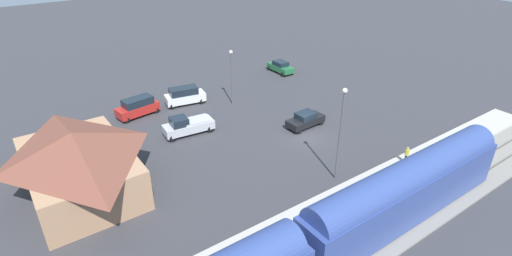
% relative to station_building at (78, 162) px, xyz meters
% --- Properties ---
extents(ground_plane, '(200.00, 200.00, 0.00)m').
position_rel_station_building_xyz_m(ground_plane, '(-4.00, -22.00, -2.92)').
color(ground_plane, '#38383D').
extents(railway_track, '(4.80, 70.00, 0.30)m').
position_rel_station_building_xyz_m(railway_track, '(-18.00, -22.00, -2.83)').
color(railway_track, gray).
rests_on(railway_track, ground).
extents(platform, '(3.20, 46.00, 0.30)m').
position_rel_station_building_xyz_m(platform, '(-14.00, -22.00, -2.77)').
color(platform, '#B7B2A8').
rests_on(platform, ground).
extents(station_building, '(12.63, 8.67, 5.64)m').
position_rel_station_building_xyz_m(station_building, '(0.00, 0.00, 0.00)').
color(station_building, tan).
rests_on(station_building, ground).
extents(pedestrian_on_platform, '(0.36, 0.36, 1.71)m').
position_rel_station_building_xyz_m(pedestrian_on_platform, '(-13.52, -25.79, -1.64)').
color(pedestrian_on_platform, '#333338').
rests_on(pedestrian_on_platform, platform).
extents(suv_white, '(2.81, 5.17, 2.22)m').
position_rel_station_building_xyz_m(suv_white, '(11.30, -15.11, -1.78)').
color(suv_white, white).
rests_on(suv_white, ground).
extents(pickup_silver, '(2.51, 5.58, 2.14)m').
position_rel_station_building_xyz_m(pickup_silver, '(3.98, -11.86, -1.90)').
color(pickup_silver, silver).
rests_on(pickup_silver, ground).
extents(sedan_green, '(4.50, 2.28, 1.74)m').
position_rel_station_building_xyz_m(sedan_green, '(13.48, -32.19, -2.05)').
color(sedan_green, '#236638').
rests_on(sedan_green, ground).
extents(suv_red, '(2.66, 5.14, 2.22)m').
position_rel_station_building_xyz_m(suv_red, '(11.46, -9.09, -1.78)').
color(suv_red, red).
rests_on(suv_red, ground).
extents(sedan_black, '(2.03, 4.58, 1.74)m').
position_rel_station_building_xyz_m(sedan_black, '(-2.12, -23.37, -2.05)').
color(sedan_black, black).
rests_on(sedan_black, ground).
extents(light_pole_near_platform, '(0.44, 0.44, 8.74)m').
position_rel_station_building_xyz_m(light_pole_near_platform, '(-11.20, -18.90, 2.49)').
color(light_pole_near_platform, '#515156').
rests_on(light_pole_near_platform, ground).
extents(light_pole_lot_center, '(0.44, 0.44, 6.94)m').
position_rel_station_building_xyz_m(light_pole_lot_center, '(7.89, -20.00, 1.51)').
color(light_pole_lot_center, '#515156').
rests_on(light_pole_lot_center, ground).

